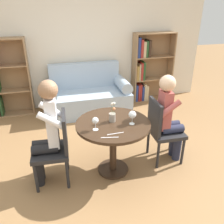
{
  "coord_description": "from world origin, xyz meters",
  "views": [
    {
      "loc": [
        -0.67,
        -2.43,
        2.06
      ],
      "look_at": [
        0.0,
        0.05,
        0.83
      ],
      "focal_mm": 38.0,
      "sensor_mm": 36.0,
      "label": 1
    }
  ],
  "objects_px": {
    "person_left": "(47,131)",
    "wine_glass_left": "(95,121)",
    "couch": "(87,96)",
    "bookshelf_right": "(147,69)",
    "flower_vase": "(113,115)",
    "chair_left": "(56,146)",
    "chair_right": "(162,128)",
    "person_right": "(169,117)",
    "wine_glass_right": "(132,115)"
  },
  "relations": [
    {
      "from": "chair_right",
      "to": "flower_vase",
      "type": "xyz_separation_m",
      "value": [
        -0.69,
        -0.03,
        0.3
      ]
    },
    {
      "from": "couch",
      "to": "flower_vase",
      "type": "height_order",
      "value": "flower_vase"
    },
    {
      "from": "chair_left",
      "to": "wine_glass_left",
      "type": "distance_m",
      "value": 0.57
    },
    {
      "from": "couch",
      "to": "bookshelf_right",
      "type": "xyz_separation_m",
      "value": [
        1.35,
        0.27,
        0.39
      ]
    },
    {
      "from": "couch",
      "to": "chair_left",
      "type": "distance_m",
      "value": 2.05
    },
    {
      "from": "bookshelf_right",
      "to": "person_left",
      "type": "xyz_separation_m",
      "value": [
        -2.13,
        -2.17,
        -0.0
      ]
    },
    {
      "from": "person_right",
      "to": "flower_vase",
      "type": "bearing_deg",
      "value": 93.35
    },
    {
      "from": "person_right",
      "to": "wine_glass_right",
      "type": "xyz_separation_m",
      "value": [
        -0.57,
        -0.15,
        0.17
      ]
    },
    {
      "from": "person_right",
      "to": "wine_glass_left",
      "type": "bearing_deg",
      "value": 101.29
    },
    {
      "from": "bookshelf_right",
      "to": "wine_glass_right",
      "type": "distance_m",
      "value": 2.55
    },
    {
      "from": "chair_left",
      "to": "person_left",
      "type": "xyz_separation_m",
      "value": [
        -0.08,
        0.01,
        0.21
      ]
    },
    {
      "from": "person_right",
      "to": "flower_vase",
      "type": "xyz_separation_m",
      "value": [
        -0.78,
        -0.02,
        0.13
      ]
    },
    {
      "from": "chair_right",
      "to": "person_right",
      "type": "bearing_deg",
      "value": -91.24
    },
    {
      "from": "couch",
      "to": "person_right",
      "type": "xyz_separation_m",
      "value": [
        0.78,
        -1.86,
        0.35
      ]
    },
    {
      "from": "person_left",
      "to": "flower_vase",
      "type": "xyz_separation_m",
      "value": [
        0.79,
        0.02,
        0.09
      ]
    },
    {
      "from": "chair_left",
      "to": "chair_right",
      "type": "bearing_deg",
      "value": 96.41
    },
    {
      "from": "couch",
      "to": "wine_glass_left",
      "type": "distance_m",
      "value": 2.11
    },
    {
      "from": "chair_left",
      "to": "chair_right",
      "type": "distance_m",
      "value": 1.39
    },
    {
      "from": "person_left",
      "to": "wine_glass_left",
      "type": "height_order",
      "value": "person_left"
    },
    {
      "from": "person_right",
      "to": "chair_left",
      "type": "bearing_deg",
      "value": 93.98
    },
    {
      "from": "chair_right",
      "to": "wine_glass_right",
      "type": "xyz_separation_m",
      "value": [
        -0.48,
        -0.15,
        0.33
      ]
    },
    {
      "from": "wine_glass_left",
      "to": "couch",
      "type": "bearing_deg",
      "value": 83.33
    },
    {
      "from": "person_left",
      "to": "couch",
      "type": "bearing_deg",
      "value": 161.69
    },
    {
      "from": "bookshelf_right",
      "to": "wine_glass_left",
      "type": "xyz_separation_m",
      "value": [
        -1.59,
        -2.3,
        0.12
      ]
    },
    {
      "from": "chair_right",
      "to": "person_left",
      "type": "relative_size",
      "value": 0.69
    },
    {
      "from": "bookshelf_right",
      "to": "person_left",
      "type": "distance_m",
      "value": 3.05
    },
    {
      "from": "person_right",
      "to": "flower_vase",
      "type": "height_order",
      "value": "person_right"
    },
    {
      "from": "chair_left",
      "to": "wine_glass_left",
      "type": "bearing_deg",
      "value": 79.88
    },
    {
      "from": "chair_left",
      "to": "person_right",
      "type": "relative_size",
      "value": 0.73
    },
    {
      "from": "wine_glass_right",
      "to": "flower_vase",
      "type": "bearing_deg",
      "value": 148.0
    },
    {
      "from": "chair_right",
      "to": "person_right",
      "type": "xyz_separation_m",
      "value": [
        0.09,
        -0.0,
        0.16
      ]
    },
    {
      "from": "bookshelf_right",
      "to": "wine_glass_right",
      "type": "relative_size",
      "value": 8.6
    },
    {
      "from": "couch",
      "to": "flower_vase",
      "type": "distance_m",
      "value": 1.94
    },
    {
      "from": "bookshelf_right",
      "to": "person_right",
      "type": "relative_size",
      "value": 1.18
    },
    {
      "from": "person_right",
      "to": "wine_glass_right",
      "type": "bearing_deg",
      "value": 106.3
    },
    {
      "from": "couch",
      "to": "flower_vase",
      "type": "xyz_separation_m",
      "value": [
        0.01,
        -1.88,
        0.48
      ]
    },
    {
      "from": "chair_left",
      "to": "person_right",
      "type": "distance_m",
      "value": 1.49
    },
    {
      "from": "bookshelf_right",
      "to": "flower_vase",
      "type": "height_order",
      "value": "bookshelf_right"
    },
    {
      "from": "bookshelf_right",
      "to": "chair_left",
      "type": "height_order",
      "value": "bookshelf_right"
    },
    {
      "from": "person_left",
      "to": "chair_left",
      "type": "bearing_deg",
      "value": 87.23
    },
    {
      "from": "flower_vase",
      "to": "bookshelf_right",
      "type": "bearing_deg",
      "value": 57.91
    },
    {
      "from": "chair_left",
      "to": "wine_glass_right",
      "type": "relative_size",
      "value": 5.34
    },
    {
      "from": "chair_left",
      "to": "person_left",
      "type": "distance_m",
      "value": 0.22
    },
    {
      "from": "bookshelf_right",
      "to": "wine_glass_left",
      "type": "relative_size",
      "value": 9.3
    },
    {
      "from": "couch",
      "to": "chair_right",
      "type": "distance_m",
      "value": 1.99
    },
    {
      "from": "chair_right",
      "to": "person_left",
      "type": "bearing_deg",
      "value": 93.79
    },
    {
      "from": "couch",
      "to": "chair_left",
      "type": "bearing_deg",
      "value": -109.94
    },
    {
      "from": "flower_vase",
      "to": "person_left",
      "type": "bearing_deg",
      "value": -178.18
    },
    {
      "from": "chair_left",
      "to": "person_right",
      "type": "height_order",
      "value": "person_right"
    },
    {
      "from": "person_right",
      "to": "flower_vase",
      "type": "relative_size",
      "value": 4.9
    }
  ]
}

